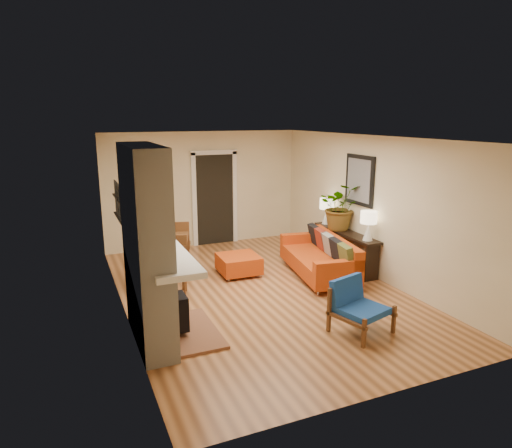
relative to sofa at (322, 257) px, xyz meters
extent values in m
plane|color=#C27F4A|center=(-1.40, -0.31, -0.35)|extent=(6.50, 6.50, 0.00)
plane|color=white|center=(-1.40, -0.31, 2.25)|extent=(6.50, 6.50, 0.00)
plane|color=#F7E9C1|center=(-1.40, 2.94, 0.95)|extent=(4.50, 0.00, 4.50)
plane|color=#F7E9C1|center=(-1.40, -3.56, 0.95)|extent=(4.50, 0.00, 4.50)
plane|color=#F7E9C1|center=(-3.65, -0.31, 0.95)|extent=(0.00, 6.50, 6.50)
plane|color=#F7E9C1|center=(0.85, -0.31, 0.95)|extent=(0.00, 6.50, 6.50)
cube|color=black|center=(-1.15, 2.91, 0.70)|extent=(0.88, 0.06, 2.10)
cube|color=white|center=(-1.64, 2.90, 0.70)|extent=(0.10, 0.08, 2.18)
cube|color=white|center=(-0.66, 2.90, 0.70)|extent=(0.10, 0.08, 2.18)
cube|color=white|center=(-1.15, 2.90, 1.78)|extent=(1.08, 0.08, 0.10)
cube|color=black|center=(0.82, 0.09, 1.40)|extent=(0.04, 0.85, 0.95)
cube|color=slate|center=(0.80, 0.09, 1.40)|extent=(0.01, 0.70, 0.80)
cube|color=black|center=(-3.61, 0.04, 1.07)|extent=(0.06, 0.95, 0.02)
cube|color=black|center=(-3.61, 0.04, 1.37)|extent=(0.06, 0.95, 0.02)
cube|color=white|center=(-3.44, -1.31, 1.51)|extent=(0.42, 1.50, 1.48)
cube|color=white|center=(-3.44, -1.31, 0.21)|extent=(0.42, 1.50, 1.12)
cube|color=white|center=(-3.19, -1.31, 0.77)|extent=(0.60, 1.68, 0.08)
cube|color=black|center=(-3.22, -1.31, 0.10)|extent=(0.03, 0.72, 0.78)
cube|color=brown|center=(-2.93, -1.31, -0.33)|extent=(0.75, 1.30, 0.04)
cube|color=black|center=(-3.11, -1.31, -0.01)|extent=(0.30, 0.36, 0.48)
cylinder|color=black|center=(-3.11, -1.31, 0.43)|extent=(0.10, 0.10, 0.40)
cube|color=gold|center=(-3.21, -1.31, 1.40)|extent=(0.04, 0.95, 0.95)
cube|color=silver|center=(-3.19, -1.31, 1.40)|extent=(0.01, 0.82, 0.82)
cylinder|color=silver|center=(-0.56, -0.82, -0.30)|extent=(0.04, 0.04, 0.10)
cylinder|color=silver|center=(0.11, -0.93, -0.30)|extent=(0.04, 0.04, 0.10)
cylinder|color=silver|center=(-0.27, 0.96, -0.30)|extent=(0.04, 0.04, 0.10)
cylinder|color=silver|center=(0.40, 0.85, -0.30)|extent=(0.04, 0.04, 0.10)
cube|color=#BC3A11|center=(-0.08, 0.02, -0.11)|extent=(1.20, 2.15, 0.29)
cube|color=#BC3A11|center=(0.26, -0.04, 0.21)|extent=(0.52, 2.04, 0.34)
cube|color=#BC3A11|center=(-0.23, -0.90, 0.13)|extent=(0.89, 0.32, 0.19)
cube|color=#BC3A11|center=(0.07, 0.93, 0.13)|extent=(0.89, 0.32, 0.19)
cube|color=#575F28|center=(0.00, -0.78, 0.25)|extent=(0.26, 0.41, 0.40)
cube|color=black|center=(0.06, -0.40, 0.25)|extent=(0.26, 0.41, 0.40)
cube|color=gray|center=(0.12, -0.02, 0.25)|extent=(0.26, 0.41, 0.40)
cube|color=maroon|center=(0.18, 0.32, 0.25)|extent=(0.26, 0.41, 0.40)
cube|color=black|center=(0.24, 0.70, 0.25)|extent=(0.26, 0.41, 0.40)
cylinder|color=silver|center=(-1.73, 0.37, -0.32)|extent=(0.04, 0.04, 0.06)
cylinder|color=silver|center=(-1.13, 0.36, -0.32)|extent=(0.04, 0.04, 0.06)
cylinder|color=silver|center=(-1.71, 0.97, -0.32)|extent=(0.04, 0.04, 0.06)
cylinder|color=silver|center=(-1.12, 0.95, -0.32)|extent=(0.04, 0.04, 0.06)
cube|color=#BC3A11|center=(-1.42, 0.66, -0.14)|extent=(0.75, 0.75, 0.31)
cube|color=brown|center=(-1.03, -2.32, -0.08)|extent=(0.24, 0.67, 0.05)
cube|color=brown|center=(-0.95, -2.61, -0.15)|extent=(0.06, 0.06, 0.40)
cube|color=brown|center=(-1.12, -2.03, -0.03)|extent=(0.06, 0.06, 0.64)
cube|color=brown|center=(-0.40, -2.14, -0.08)|extent=(0.24, 0.67, 0.05)
cube|color=brown|center=(-0.32, -2.42, -0.15)|extent=(0.06, 0.06, 0.40)
cube|color=brown|center=(-0.48, -1.85, -0.03)|extent=(0.06, 0.06, 0.64)
cube|color=#1B47A2|center=(-0.72, -2.23, -0.02)|extent=(0.74, 0.71, 0.09)
cube|color=#1B47A2|center=(-0.79, -1.96, 0.20)|extent=(0.62, 0.32, 0.38)
cube|color=brown|center=(-2.74, 0.81, 0.44)|extent=(1.03, 1.24, 0.04)
cylinder|color=brown|center=(-3.16, 0.46, 0.03)|extent=(0.06, 0.06, 0.77)
cylinder|color=brown|center=(-2.59, 0.29, 0.03)|extent=(0.06, 0.06, 0.77)
cylinder|color=brown|center=(-2.89, 1.34, 0.03)|extent=(0.06, 0.06, 0.77)
cylinder|color=brown|center=(-2.32, 1.16, 0.03)|extent=(0.06, 0.06, 0.77)
cube|color=brown|center=(-2.79, 0.10, 0.13)|extent=(0.56, 0.56, 0.04)
cube|color=brown|center=(-2.73, 0.31, 0.39)|extent=(0.44, 0.17, 0.49)
cylinder|color=brown|center=(-3.02, -0.02, -0.12)|extent=(0.04, 0.04, 0.47)
cylinder|color=brown|center=(-2.67, -0.12, -0.12)|extent=(0.04, 0.04, 0.47)
cylinder|color=brown|center=(-2.91, 0.33, -0.12)|extent=(0.04, 0.04, 0.47)
cylinder|color=brown|center=(-2.56, 0.22, -0.12)|extent=(0.04, 0.04, 0.47)
cube|color=brown|center=(-2.38, 1.43, 0.13)|extent=(0.56, 0.56, 0.04)
cube|color=brown|center=(-2.44, 1.22, 0.39)|extent=(0.44, 0.17, 0.49)
cylinder|color=brown|center=(-2.61, 1.31, -0.12)|extent=(0.04, 0.04, 0.47)
cylinder|color=brown|center=(-2.26, 1.20, -0.12)|extent=(0.04, 0.04, 0.47)
cylinder|color=brown|center=(-2.50, 1.66, -0.12)|extent=(0.04, 0.04, 0.47)
cylinder|color=brown|center=(-2.15, 1.55, -0.12)|extent=(0.04, 0.04, 0.47)
cube|color=black|center=(0.67, 0.23, 0.35)|extent=(0.34, 1.85, 0.05)
cube|color=black|center=(0.67, -0.62, -0.01)|extent=(0.30, 0.04, 0.68)
cube|color=black|center=(0.67, 1.08, -0.01)|extent=(0.30, 0.04, 0.68)
cone|color=white|center=(0.67, -0.45, 0.52)|extent=(0.18, 0.18, 0.30)
cylinder|color=white|center=(0.67, -0.45, 0.70)|extent=(0.03, 0.03, 0.06)
cylinder|color=#FFEABF|center=(0.67, -0.45, 0.80)|extent=(0.30, 0.30, 0.22)
cone|color=white|center=(0.67, 0.97, 0.52)|extent=(0.18, 0.18, 0.30)
cylinder|color=white|center=(0.67, 0.97, 0.70)|extent=(0.03, 0.03, 0.06)
cylinder|color=#FFEABF|center=(0.67, 0.97, 0.80)|extent=(0.30, 0.30, 0.22)
imported|color=#1E5919|center=(0.66, 0.44, 0.84)|extent=(1.08, 1.02, 0.94)
camera|label=1|loc=(-4.36, -7.02, 2.60)|focal=32.00mm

